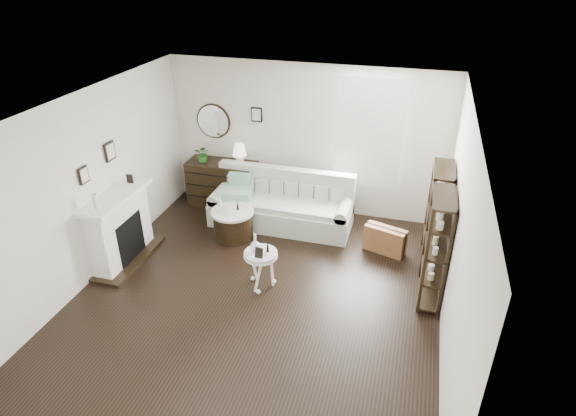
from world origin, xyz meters
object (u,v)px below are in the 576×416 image
(sofa, at_px, (282,207))
(dresser, at_px, (223,183))
(drum_table, at_px, (233,224))
(pedestal_table, at_px, (261,255))

(sofa, distance_m, dresser, 1.35)
(sofa, xyz_separation_m, drum_table, (-0.66, -0.68, -0.06))
(dresser, xyz_separation_m, drum_table, (0.62, -1.07, -0.18))
(drum_table, height_order, pedestal_table, pedestal_table)
(pedestal_table, bearing_deg, drum_table, 127.60)
(drum_table, bearing_deg, dresser, 120.24)
(sofa, height_order, drum_table, sofa)
(sofa, bearing_deg, dresser, 163.00)
(sofa, relative_size, pedestal_table, 4.23)
(dresser, height_order, drum_table, dresser)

